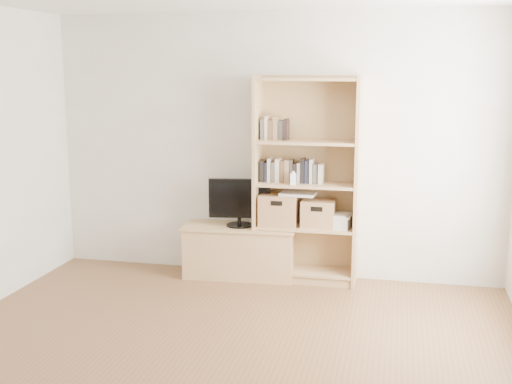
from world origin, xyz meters
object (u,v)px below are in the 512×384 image
(bookshelf, at_px, (306,181))
(television, at_px, (239,203))
(baby_monitor, at_px, (293,179))
(basket_right, at_px, (318,213))
(tv_stand, at_px, (240,252))
(laptop, at_px, (298,194))
(basket_left, at_px, (279,209))

(bookshelf, height_order, television, bookshelf)
(baby_monitor, distance_m, basket_right, 0.43)
(television, bearing_deg, tv_stand, 0.00)
(television, xyz_separation_m, laptop, (0.58, 0.02, 0.11))
(baby_monitor, bearing_deg, tv_stand, 158.83)
(laptop, bearing_deg, tv_stand, -175.08)
(bookshelf, bearing_deg, television, -177.95)
(tv_stand, bearing_deg, basket_left, -1.10)
(basket_left, xyz_separation_m, basket_right, (0.39, 0.00, -0.02))
(tv_stand, height_order, television, television)
(baby_monitor, bearing_deg, bookshelf, 32.86)
(bookshelf, height_order, basket_left, bookshelf)
(baby_monitor, bearing_deg, basket_right, 12.20)
(basket_left, height_order, laptop, laptop)
(television, height_order, baby_monitor, baby_monitor)
(television, bearing_deg, laptop, -7.20)
(basket_left, relative_size, laptop, 1.09)
(bookshelf, distance_m, basket_right, 0.34)
(bookshelf, bearing_deg, tv_stand, -177.95)
(bookshelf, bearing_deg, baby_monitor, -135.00)
(tv_stand, height_order, basket_left, basket_left)
(tv_stand, distance_m, basket_right, 0.89)
(bookshelf, distance_m, television, 0.70)
(laptop, bearing_deg, basket_right, 4.59)
(television, bearing_deg, basket_left, -5.98)
(laptop, bearing_deg, bookshelf, 10.38)
(baby_monitor, height_order, laptop, baby_monitor)
(basket_right, relative_size, laptop, 0.94)
(basket_right, bearing_deg, baby_monitor, -155.50)
(tv_stand, distance_m, bookshelf, 1.00)
(tv_stand, relative_size, baby_monitor, 10.20)
(tv_stand, bearing_deg, bookshelf, -1.68)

